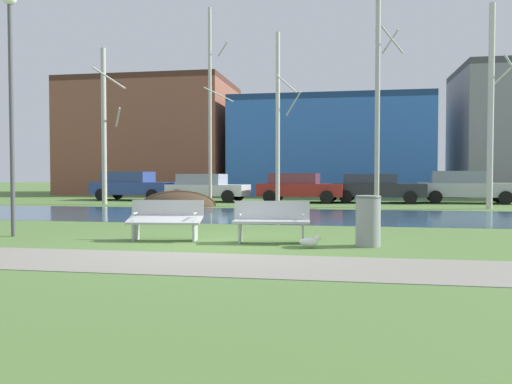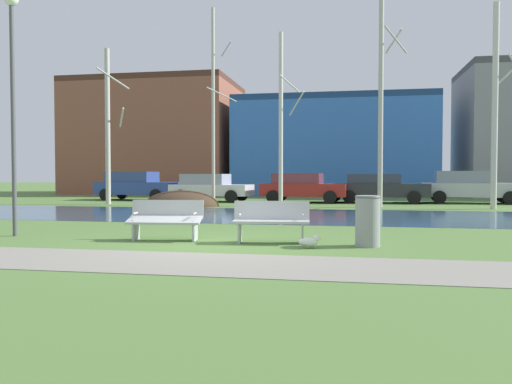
% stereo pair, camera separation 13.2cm
% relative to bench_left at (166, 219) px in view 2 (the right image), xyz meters
% --- Properties ---
extents(ground_plane, '(120.00, 120.00, 0.00)m').
position_rel_bench_left_xyz_m(ground_plane, '(1.17, 9.47, -0.47)').
color(ground_plane, '#517538').
extents(paved_path_strip, '(60.00, 2.06, 0.01)m').
position_rel_bench_left_xyz_m(paved_path_strip, '(1.17, -2.67, -0.47)').
color(paved_path_strip, gray).
rests_on(paved_path_strip, ground).
extents(river_band, '(80.00, 6.62, 0.01)m').
position_rel_bench_left_xyz_m(river_band, '(1.17, 7.05, -0.47)').
color(river_band, '#33516B').
rests_on(river_band, ground).
extents(soil_mound, '(3.43, 2.86, 1.43)m').
position_rel_bench_left_xyz_m(soil_mound, '(-3.55, 11.43, -0.47)').
color(soil_mound, '#423021').
rests_on(soil_mound, ground).
extents(bench_left, '(1.64, 0.71, 0.87)m').
position_rel_bench_left_xyz_m(bench_left, '(0.00, 0.00, 0.00)').
color(bench_left, '#B2B5B7').
rests_on(bench_left, ground).
extents(bench_right, '(1.65, 0.71, 0.87)m').
position_rel_bench_left_xyz_m(bench_right, '(2.33, 0.00, 0.00)').
color(bench_right, '#B2B5B7').
rests_on(bench_right, ground).
extents(trash_bin, '(0.52, 0.52, 1.01)m').
position_rel_bench_left_xyz_m(trash_bin, '(4.30, -0.18, 0.05)').
color(trash_bin, gray).
rests_on(trash_bin, ground).
extents(seagull, '(0.45, 0.17, 0.26)m').
position_rel_bench_left_xyz_m(seagull, '(3.18, -0.65, -0.34)').
color(seagull, white).
rests_on(seagull, ground).
extents(streetlamp, '(0.32, 0.32, 5.61)m').
position_rel_bench_left_xyz_m(streetlamp, '(-3.71, 0.07, 3.25)').
color(streetlamp, '#4C4C51').
rests_on(streetlamp, ground).
extents(birch_far_left, '(1.30, 2.04, 7.40)m').
position_rel_bench_left_xyz_m(birch_far_left, '(-7.44, 12.17, 3.30)').
color(birch_far_left, '#BCB7A8').
rests_on(birch_far_left, ground).
extents(birch_left, '(1.22, 2.04, 9.13)m').
position_rel_bench_left_xyz_m(birch_left, '(-2.34, 12.54, 4.15)').
color(birch_left, '#BCB7A8').
rests_on(birch_left, ground).
extents(birch_center_left, '(1.17, 1.92, 7.79)m').
position_rel_bench_left_xyz_m(birch_center_left, '(0.87, 12.31, 3.47)').
color(birch_center_left, beige).
rests_on(birch_center_left, ground).
extents(birch_center, '(1.18, 1.92, 9.38)m').
position_rel_bench_left_xyz_m(birch_center, '(5.23, 12.24, 4.31)').
color(birch_center, '#BCB7A8').
rests_on(birch_center, ground).
extents(birch_center_right, '(1.56, 2.79, 8.42)m').
position_rel_bench_left_xyz_m(birch_center_right, '(9.78, 11.86, 3.82)').
color(birch_center_right, beige).
rests_on(birch_center_right, ground).
extents(parked_van_nearest_blue, '(4.72, 2.29, 1.57)m').
position_rel_bench_left_xyz_m(parked_van_nearest_blue, '(-7.72, 16.04, 0.35)').
color(parked_van_nearest_blue, '#2D4793').
rests_on(parked_van_nearest_blue, ground).
extents(parked_sedan_second_white, '(4.31, 2.27, 1.45)m').
position_rel_bench_left_xyz_m(parked_sedan_second_white, '(-3.33, 15.38, 0.29)').
color(parked_sedan_second_white, silver).
rests_on(parked_sedan_second_white, ground).
extents(parked_hatch_third_red, '(4.46, 2.41, 1.48)m').
position_rel_bench_left_xyz_m(parked_hatch_third_red, '(1.54, 15.45, 0.31)').
color(parked_hatch_third_red, maroon).
rests_on(parked_hatch_third_red, ground).
extents(parked_wagon_fourth_dark, '(4.74, 2.26, 1.44)m').
position_rel_bench_left_xyz_m(parked_wagon_fourth_dark, '(5.39, 15.73, 0.30)').
color(parked_wagon_fourth_dark, '#282B30').
rests_on(parked_wagon_fourth_dark, ground).
extents(parked_suv_fifth_silver, '(4.89, 2.26, 1.60)m').
position_rel_bench_left_xyz_m(parked_suv_fifth_silver, '(9.73, 16.18, 0.36)').
color(parked_suv_fifth_silver, '#B2B5BC').
rests_on(parked_suv_fifth_silver, ground).
extents(building_brick_low, '(11.65, 8.25, 8.19)m').
position_rel_bench_left_xyz_m(building_brick_low, '(-10.26, 25.63, 3.62)').
color(building_brick_low, brown).
rests_on(building_brick_low, ground).
extents(building_blue_store, '(13.15, 7.14, 6.59)m').
position_rel_bench_left_xyz_m(building_blue_store, '(2.78, 25.28, 2.82)').
color(building_blue_store, '#3870C6').
rests_on(building_blue_store, ground).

